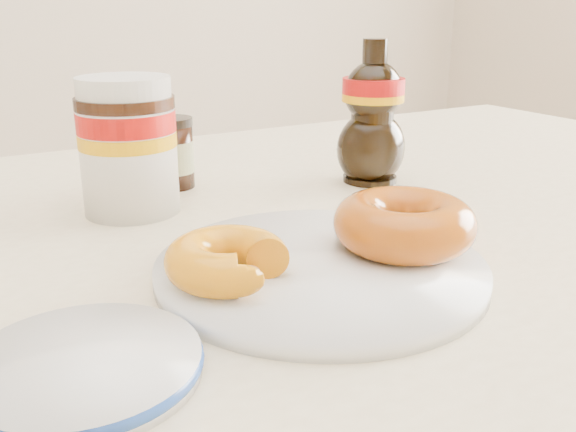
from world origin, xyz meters
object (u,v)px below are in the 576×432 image
dining_table (322,299)px  donut_whole (404,223)px  blue_rim_saucer (84,365)px  donut_bitten (227,260)px  dark_jar (172,154)px  plate (320,268)px  syrup_bottle (372,112)px  nutella_jar (128,141)px

dining_table → donut_whole: 0.16m
dining_table → blue_rim_saucer: 0.32m
donut_bitten → dark_jar: bearing=99.8°
plate → syrup_bottle: size_ratio=1.56×
syrup_bottle → blue_rim_saucer: bearing=-147.3°
nutella_jar → syrup_bottle: bearing=-6.1°
dining_table → donut_whole: (0.00, -0.12, 0.12)m
dining_table → nutella_jar: bearing=140.2°
donut_whole → dark_jar: dark_jar is taller
dining_table → donut_whole: bearing=-89.7°
dining_table → donut_bitten: (-0.15, -0.10, 0.11)m
plate → donut_bitten: (-0.08, 0.00, 0.02)m
blue_rim_saucer → plate: bearing=14.7°
dining_table → plate: 0.16m
dining_table → blue_rim_saucer: (-0.27, -0.16, 0.09)m
donut_whole → dark_jar: (-0.08, 0.31, 0.01)m
nutella_jar → blue_rim_saucer: size_ratio=0.99×
donut_whole → nutella_jar: nutella_jar is taller
dining_table → nutella_jar: (-0.15, 0.13, 0.16)m
donut_whole → dining_table: bearing=90.3°
donut_whole → dark_jar: bearing=105.1°
nutella_jar → dark_jar: 0.10m
plate → dark_jar: size_ratio=3.20×
plate → syrup_bottle: syrup_bottle is taller
plate → donut_bitten: size_ratio=2.85×
syrup_bottle → dark_jar: (-0.21, 0.09, -0.04)m
syrup_bottle → dark_jar: syrup_bottle is taller
nutella_jar → syrup_bottle: size_ratio=0.83×
dark_jar → blue_rim_saucer: size_ratio=0.59×
donut_whole → blue_rim_saucer: bearing=-171.1°
plate → nutella_jar: bearing=108.1°
dining_table → dark_jar: dark_jar is taller
donut_bitten → donut_whole: donut_whole is taller
donut_whole → dark_jar: size_ratio=1.44×
syrup_bottle → dark_jar: size_ratio=2.05×
nutella_jar → syrup_bottle: 0.28m
plate → blue_rim_saucer: size_ratio=1.87×
donut_whole → blue_rim_saucer: 0.27m
syrup_bottle → dark_jar: bearing=155.7°
donut_bitten → blue_rim_saucer: donut_bitten is taller
dining_table → blue_rim_saucer: blue_rim_saucer is taller
donut_whole → syrup_bottle: bearing=59.0°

